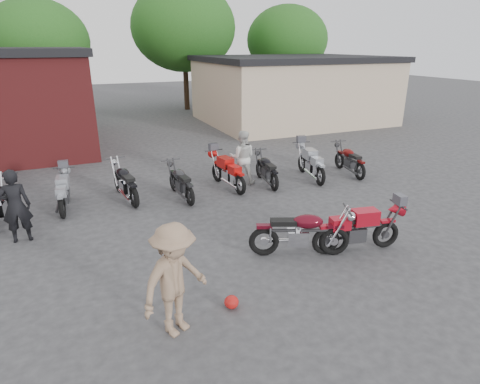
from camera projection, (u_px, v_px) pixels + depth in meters
name	position (u px, v px, depth m)	size (l,w,h in m)	color
ground	(297.00, 267.00, 8.41)	(90.00, 90.00, 0.00)	#343437
stucco_building	(292.00, 92.00, 23.88)	(10.00, 8.00, 3.50)	tan
tree_1	(41.00, 57.00, 24.25)	(5.92, 5.92, 7.40)	#164412
tree_2	(184.00, 44.00, 27.33)	(7.04, 7.04, 8.80)	#164412
tree_3	(287.00, 53.00, 30.50)	(6.08, 6.08, 7.60)	#164412
vintage_motorcycle	(302.00, 230.00, 8.70)	(2.13, 0.70, 1.23)	#4C0915
sportbike	(359.00, 227.00, 8.92)	(2.02, 0.67, 1.17)	#AC0E1D
helmet	(231.00, 302.00, 7.09)	(0.26, 0.26, 0.24)	#B61613
person_dark	(16.00, 206.00, 9.26)	(0.65, 0.43, 1.78)	black
person_light	(242.00, 158.00, 13.22)	(0.87, 0.68, 1.78)	silver
person_tan	(175.00, 280.00, 6.23)	(1.23, 0.71, 1.91)	#96775D
row_bike_1	(63.00, 190.00, 11.25)	(1.88, 0.62, 1.09)	#90959E
row_bike_2	(125.00, 180.00, 11.92)	(2.07, 0.68, 1.20)	black
row_bike_3	(181.00, 180.00, 12.06)	(1.91, 0.63, 1.11)	#242427
row_bike_4	(227.00, 170.00, 12.92)	(2.04, 0.67, 1.18)	red
row_bike_5	(266.00, 168.00, 13.28)	(1.90, 0.63, 1.10)	black
row_bike_6	(311.00, 161.00, 13.82)	(2.08, 0.69, 1.21)	#91959E
row_bike_7	(349.00, 159.00, 14.31)	(1.95, 0.65, 1.13)	#560B0A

